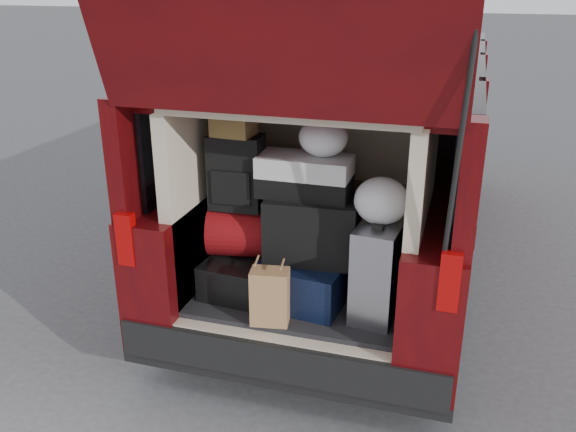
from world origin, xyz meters
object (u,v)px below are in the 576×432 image
black_hardshell (245,271)px  navy_hardshell (309,275)px  kraft_bag (270,297)px  backpack (236,172)px  twotone_duffel (305,176)px  red_duffel (248,232)px  silver_roller (378,271)px  black_soft_case (312,229)px

black_hardshell → navy_hardshell: size_ratio=0.90×
black_hardshell → kraft_bag: kraft_bag is taller
backpack → twotone_duffel: 0.41m
red_duffel → backpack: bearing=173.8°
navy_hardshell → kraft_bag: (-0.12, -0.37, 0.03)m
black_hardshell → kraft_bag: size_ratio=1.68×
backpack → twotone_duffel: bearing=-2.4°
navy_hardshell → red_duffel: (-0.38, -0.00, 0.24)m
silver_roller → black_soft_case: bearing=173.8°
red_duffel → black_soft_case: black_soft_case is taller
black_soft_case → backpack: 0.55m
kraft_bag → backpack: (-0.32, 0.37, 0.58)m
kraft_bag → silver_roller: bearing=15.6°
navy_hardshell → backpack: (-0.44, -0.00, 0.61)m
black_soft_case → red_duffel: bearing=171.6°
kraft_bag → red_duffel: red_duffel is taller
silver_roller → backpack: bearing=178.5°
backpack → black_hardshell: bearing=-28.9°
navy_hardshell → twotone_duffel: twotone_duffel is taller
navy_hardshell → twotone_duffel: (-0.03, -0.00, 0.63)m
twotone_duffel → black_hardshell: bearing=-176.2°
backpack → twotone_duffel: size_ratio=0.85×
kraft_bag → backpack: size_ratio=0.73×
black_hardshell → twotone_duffel: twotone_duffel is taller
black_soft_case → backpack: backpack is taller
silver_roller → backpack: size_ratio=1.25×
black_hardshell → silver_roller: 0.85m
twotone_duffel → red_duffel: bearing=-180.0°
silver_roller → navy_hardshell: bearing=170.6°
navy_hardshell → silver_roller: silver_roller is taller
black_hardshell → black_soft_case: (0.43, -0.01, 0.34)m
silver_roller → twotone_duffel: twotone_duffel is taller
red_duffel → black_soft_case: (0.41, -0.03, 0.08)m
black_hardshell → red_duffel: red_duffel is taller
black_hardshell → navy_hardshell: (0.40, 0.02, 0.02)m
black_hardshell → black_soft_case: bearing=4.0°
black_hardshell → twotone_duffel: 0.75m
kraft_bag → red_duffel: 0.50m
black_soft_case → twotone_duffel: twotone_duffel is taller
navy_hardshell → backpack: size_ratio=1.35×
kraft_bag → twotone_duffel: bearing=66.7°
silver_roller → black_soft_case: black_soft_case is taller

